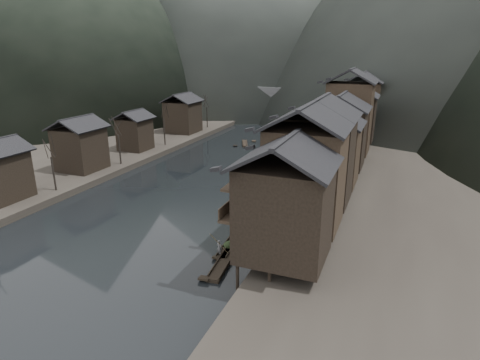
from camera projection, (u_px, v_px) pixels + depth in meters
The scene contains 13 objects.
water at pixel (160, 218), 47.50m from camera, with size 300.00×300.00×0.00m, color black.
right_bank at pixel (456, 158), 70.11m from camera, with size 40.00×200.00×1.80m, color #2D2823.
left_bank at pixel (126, 130), 94.94m from camera, with size 40.00×200.00×1.20m, color #2D2823.
stilt_houses at pixel (339, 126), 55.93m from camera, with size 9.00×67.60×16.33m.
left_houses at pixel (121, 128), 70.70m from camera, with size 8.10×53.20×8.73m.
bare_trees at pixel (122, 129), 65.60m from camera, with size 3.84×62.10×7.68m.
moored_sampans at pixel (306, 171), 64.82m from camera, with size 3.26×69.70×0.47m.
midriver_boats at pixel (277, 141), 85.67m from camera, with size 14.38×15.28×0.45m.
stone_bridge at pixel (303, 102), 109.36m from camera, with size 40.00×6.00×9.00m.
hero_sampan at pixel (228, 248), 39.93m from camera, with size 1.45×5.16×0.44m.
cargo_heap at pixel (229, 242), 39.96m from camera, with size 1.12×1.47×0.67m, color black.
boatman at pixel (219, 246), 38.09m from camera, with size 0.60×0.39×1.64m, color #5A5A5C.
bamboo_pole at pixel (221, 223), 37.28m from camera, with size 0.06×0.06×3.83m, color #8C7A51.
Camera 1 is at (25.10, -37.02, 19.13)m, focal length 30.00 mm.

